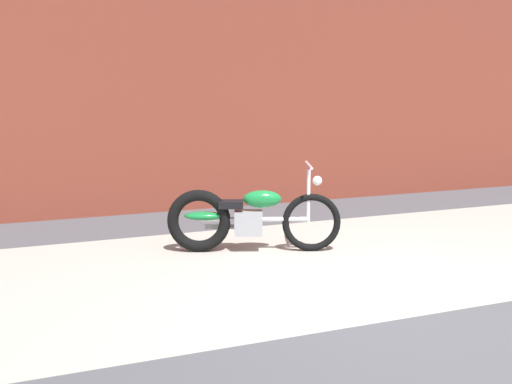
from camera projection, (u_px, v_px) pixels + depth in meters
The scene contains 4 objects.
ground_plane at pixel (415, 317), 4.83m from camera, with size 80.00×80.00×0.00m, color #47474C.
sidewalk_slab at pixel (318, 260), 6.44m from camera, with size 36.00×3.50×0.01m, color #9E998E.
brick_building_wall at pixel (220, 2), 9.06m from camera, with size 36.00×0.50×6.40m, color brown.
motorcycle_green at pixel (242, 218), 6.74m from camera, with size 1.92×0.89×1.03m.
Camera 1 is at (-2.88, -3.80, 1.85)m, focal length 41.06 mm.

